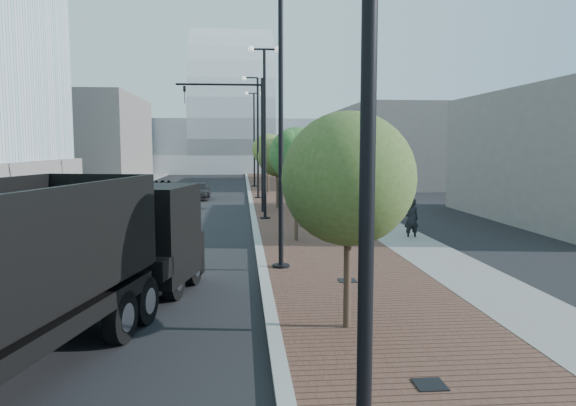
{
  "coord_description": "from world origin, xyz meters",
  "views": [
    {
      "loc": [
        -0.65,
        -7.35,
        4.02
      ],
      "look_at": [
        1.0,
        12.0,
        2.0
      ],
      "focal_mm": 33.96,
      "sensor_mm": 36.0,
      "label": 1
    }
  ],
  "objects": [
    {
      "name": "sidewalk",
      "position": [
        3.5,
        40.0,
        0.06
      ],
      "size": [
        7.0,
        140.0,
        0.12
      ],
      "primitive_type": "cube",
      "color": "#4C2D23",
      "rests_on": "ground"
    },
    {
      "name": "concrete_strip",
      "position": [
        6.2,
        40.0,
        0.07
      ],
      "size": [
        2.4,
        140.0,
        0.13
      ],
      "primitive_type": "cube",
      "color": "slate",
      "rests_on": "ground"
    },
    {
      "name": "utility_cover_1",
      "position": [
        2.4,
        8.0,
        0.13
      ],
      "size": [
        0.5,
        0.5,
        0.02
      ],
      "primitive_type": "cube",
      "color": "black",
      "rests_on": "sidewalk"
    },
    {
      "name": "streetlight_0",
      "position": [
        0.6,
        -2.0,
        4.82
      ],
      "size": [
        1.72,
        0.56,
        9.28
      ],
      "color": "black",
      "rests_on": "ground"
    },
    {
      "name": "dark_car_far",
      "position": [
        -3.98,
        34.59,
        0.62
      ],
      "size": [
        1.8,
        4.29,
        1.24
      ],
      "primitive_type": "imported",
      "rotation": [
        0.0,
        0.0,
        0.02
      ],
      "color": "black",
      "rests_on": "ground"
    },
    {
      "name": "convention_center",
      "position": [
        -2.0,
        85.0,
        6.0
      ],
      "size": [
        50.0,
        30.0,
        50.0
      ],
      "color": "#ADB4B7",
      "rests_on": "ground"
    },
    {
      "name": "dark_car_mid",
      "position": [
        -7.3,
        39.13,
        0.62
      ],
      "size": [
        2.7,
        4.74,
        1.25
      ],
      "primitive_type": "imported",
      "rotation": [
        0.0,
        0.0,
        0.14
      ],
      "color": "black",
      "rests_on": "ground"
    },
    {
      "name": "tree_1",
      "position": [
        1.65,
        15.02,
        3.68
      ],
      "size": [
        2.3,
        2.24,
        4.82
      ],
      "color": "#382619",
      "rests_on": "ground"
    },
    {
      "name": "streetlight_4",
      "position": [
        0.6,
        46.0,
        4.82
      ],
      "size": [
        1.72,
        0.56,
        9.28
      ],
      "color": "black",
      "rests_on": "ground"
    },
    {
      "name": "curb",
      "position": [
        0.0,
        40.0,
        0.07
      ],
      "size": [
        0.3,
        140.0,
        0.14
      ],
      "primitive_type": "cube",
      "color": "gray",
      "rests_on": "ground"
    },
    {
      "name": "tree_3",
      "position": [
        1.65,
        39.02,
        3.75
      ],
      "size": [
        2.7,
        2.7,
        5.11
      ],
      "color": "#382619",
      "rests_on": "ground"
    },
    {
      "name": "tree_2",
      "position": [
        1.65,
        27.02,
        3.35
      ],
      "size": [
        2.5,
        2.46,
        4.59
      ],
      "color": "#382619",
      "rests_on": "ground"
    },
    {
      "name": "white_sedan",
      "position": [
        -3.36,
        8.6,
        0.7
      ],
      "size": [
        2.23,
        4.46,
        1.41
      ],
      "primitive_type": "imported",
      "rotation": [
        0.0,
        0.0,
        -0.18
      ],
      "color": "silver",
      "rests_on": "ground"
    },
    {
      "name": "tree_0",
      "position": [
        1.65,
        4.02,
        3.34
      ],
      "size": [
        2.85,
        2.85,
        4.77
      ],
      "color": "#382619",
      "rests_on": "ground"
    },
    {
      "name": "commercial_block_ne",
      "position": [
        16.0,
        50.0,
        4.0
      ],
      "size": [
        12.0,
        22.0,
        8.0
      ],
      "primitive_type": "cube",
      "color": "#625C58",
      "rests_on": "ground"
    },
    {
      "name": "west_sidewalk",
      "position": [
        -13.0,
        40.0,
        0.06
      ],
      "size": [
        4.0,
        140.0,
        0.12
      ],
      "primitive_type": "cube",
      "color": "slate",
      "rests_on": "ground"
    },
    {
      "name": "dump_truck",
      "position": [
        -4.06,
        4.43,
        1.44
      ],
      "size": [
        5.3,
        13.55,
        3.4
      ],
      "rotation": [
        0.0,
        0.0,
        -0.22
      ],
      "color": "black",
      "rests_on": "ground"
    },
    {
      "name": "utility_cover_2",
      "position": [
        2.4,
        19.0,
        0.13
      ],
      "size": [
        0.5,
        0.5,
        0.02
      ],
      "primitive_type": "cube",
      "color": "black",
      "rests_on": "sidewalk"
    },
    {
      "name": "commercial_block_nw",
      "position": [
        -20.0,
        60.0,
        5.0
      ],
      "size": [
        14.0,
        20.0,
        10.0
      ],
      "primitive_type": "cube",
      "color": "#645E5A",
      "rests_on": "ground"
    },
    {
      "name": "utility_cover_0",
      "position": [
        2.4,
        1.0,
        0.13
      ],
      "size": [
        0.5,
        0.5,
        0.02
      ],
      "primitive_type": "cube",
      "color": "black",
      "rests_on": "sidewalk"
    },
    {
      "name": "streetlight_1",
      "position": [
        0.49,
        10.0,
        4.34
      ],
      "size": [
        1.44,
        0.56,
        9.21
      ],
      "color": "black",
      "rests_on": "ground"
    },
    {
      "name": "streetlight_2",
      "position": [
        0.6,
        22.0,
        4.82
      ],
      "size": [
        1.72,
        0.56,
        9.28
      ],
      "color": "black",
      "rests_on": "ground"
    },
    {
      "name": "streetlight_3",
      "position": [
        0.49,
        34.0,
        4.34
      ],
      "size": [
        1.44,
        0.56,
        9.21
      ],
      "color": "black",
      "rests_on": "ground"
    },
    {
      "name": "traffic_mast",
      "position": [
        -0.3,
        25.0,
        4.98
      ],
      "size": [
        5.09,
        0.2,
        8.0
      ],
      "color": "black",
      "rests_on": "ground"
    },
    {
      "name": "pedestrian",
      "position": [
        6.62,
        15.35,
        0.9
      ],
      "size": [
        0.7,
        0.51,
        1.8
      ],
      "primitive_type": "imported",
      "rotation": [
        0.0,
        0.0,
        3.26
      ],
      "color": "black",
      "rests_on": "ground"
    }
  ]
}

